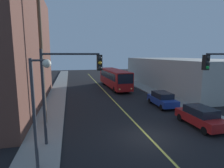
# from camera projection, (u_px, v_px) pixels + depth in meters

# --- Properties ---
(ground_plane) EXTENTS (120.00, 120.00, 0.00)m
(ground_plane) POSITION_uv_depth(u_px,v_px,m) (149.00, 137.00, 13.13)
(ground_plane) COLOR black
(sidewalk_left) EXTENTS (2.50, 90.00, 0.15)m
(sidewalk_left) POSITION_uv_depth(u_px,v_px,m) (54.00, 105.00, 21.15)
(sidewalk_left) COLOR gray
(sidewalk_left) RESTS_ON ground
(sidewalk_right) EXTENTS (2.50, 90.00, 0.15)m
(sidewalk_right) POSITION_uv_depth(u_px,v_px,m) (168.00, 98.00, 24.33)
(sidewalk_right) COLOR gray
(sidewalk_right) RESTS_ON ground
(lane_stripe_center) EXTENTS (0.16, 60.00, 0.01)m
(lane_stripe_center) POSITION_uv_depth(u_px,v_px,m) (107.00, 94.00, 27.57)
(lane_stripe_center) COLOR #D8CC4C
(lane_stripe_center) RESTS_ON ground
(building_right_warehouse) EXTENTS (12.00, 25.98, 5.06)m
(building_right_warehouse) POSITION_uv_depth(u_px,v_px,m) (181.00, 73.00, 33.65)
(building_right_warehouse) COLOR #B2B2A8
(building_right_warehouse) RESTS_ON ground
(city_bus) EXTENTS (3.01, 12.23, 3.20)m
(city_bus) POSITION_uv_depth(u_px,v_px,m) (114.00, 78.00, 32.16)
(city_bus) COLOR maroon
(city_bus) RESTS_ON ground
(parked_car_red) EXTENTS (1.90, 4.44, 1.62)m
(parked_car_red) POSITION_uv_depth(u_px,v_px,m) (200.00, 116.00, 14.94)
(parked_car_red) COLOR maroon
(parked_car_red) RESTS_ON ground
(parked_car_blue) EXTENTS (1.88, 4.43, 1.62)m
(parked_car_blue) POSITION_uv_depth(u_px,v_px,m) (162.00, 99.00, 20.82)
(parked_car_blue) COLOR navy
(parked_car_blue) RESTS_ON ground
(utility_pole_near) EXTENTS (2.40, 0.28, 11.84)m
(utility_pole_near) POSITION_uv_depth(u_px,v_px,m) (41.00, 44.00, 14.48)
(utility_pole_near) COLOR brown
(utility_pole_near) RESTS_ON sidewalk_left
(traffic_signal_left_corner) EXTENTS (3.75, 0.48, 6.00)m
(traffic_signal_left_corner) POSITION_uv_depth(u_px,v_px,m) (69.00, 79.00, 11.46)
(traffic_signal_left_corner) COLOR #2D2D33
(traffic_signal_left_corner) RESTS_ON sidewalk_left
(street_lamp_left) EXTENTS (0.98, 0.40, 5.50)m
(street_lamp_left) POSITION_uv_depth(u_px,v_px,m) (38.00, 99.00, 8.70)
(street_lamp_left) COLOR #38383D
(street_lamp_left) RESTS_ON sidewalk_left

